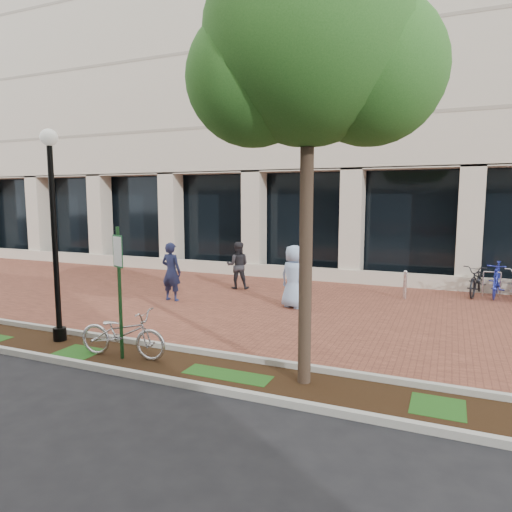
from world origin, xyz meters
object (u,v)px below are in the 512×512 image
at_px(lamppost, 54,224).
at_px(bollard, 405,284).
at_px(parking_sign, 119,277).
at_px(locked_bicycle, 123,333).
at_px(pedestrian_mid, 238,265).
at_px(street_tree, 312,53).
at_px(pedestrian_right, 294,277).
at_px(pedestrian_left, 171,272).

xyz_separation_m(lamppost, bollard, (6.59, 7.43, -2.11)).
xyz_separation_m(parking_sign, locked_bicycle, (-0.04, 0.10, -1.15)).
xyz_separation_m(lamppost, pedestrian_mid, (1.09, 6.85, -1.75)).
height_order(parking_sign, street_tree, street_tree).
xyz_separation_m(lamppost, pedestrian_right, (3.76, 4.94, -1.67)).
relative_size(locked_bicycle, pedestrian_mid, 1.14).
xyz_separation_m(parking_sign, bollard, (4.57, 7.83, -1.17)).
distance_m(parking_sign, pedestrian_left, 5.20).
relative_size(street_tree, locked_bicycle, 3.90).
bearing_deg(street_tree, pedestrian_mid, 123.66).
bearing_deg(parking_sign, pedestrian_right, 93.68).
bearing_deg(locked_bicycle, street_tree, -92.79).
bearing_deg(locked_bicycle, bollard, -37.36).
xyz_separation_m(lamppost, street_tree, (5.69, -0.05, 2.81)).
relative_size(parking_sign, street_tree, 0.36).
height_order(lamppost, street_tree, street_tree).
bearing_deg(street_tree, locked_bicycle, -176.21).
relative_size(lamppost, pedestrian_mid, 2.78).
relative_size(lamppost, pedestrian_left, 2.53).
distance_m(parking_sign, bollard, 9.14).
relative_size(parking_sign, bollard, 2.85).
distance_m(street_tree, pedestrian_mid, 9.47).
xyz_separation_m(locked_bicycle, pedestrian_left, (-1.96, 4.65, 0.41)).
height_order(lamppost, pedestrian_mid, lamppost).
relative_size(street_tree, pedestrian_right, 4.01).
xyz_separation_m(pedestrian_mid, bollard, (5.50, 0.58, -0.36)).
bearing_deg(lamppost, pedestrian_right, 52.75).
relative_size(street_tree, bollard, 7.98).
relative_size(pedestrian_mid, pedestrian_right, 0.91).
xyz_separation_m(street_tree, locked_bicycle, (-3.70, -0.25, -4.90)).
distance_m(locked_bicycle, pedestrian_left, 5.06).
height_order(street_tree, locked_bicycle, street_tree).
bearing_deg(lamppost, parking_sign, -11.03).
relative_size(parking_sign, pedestrian_left, 1.44).
relative_size(pedestrian_left, bollard, 1.98).
bearing_deg(parking_sign, bollard, 81.45).
xyz_separation_m(locked_bicycle, bollard, (4.61, 7.73, -0.03)).
bearing_deg(parking_sign, street_tree, 27.03).
bearing_deg(pedestrian_mid, parking_sign, 77.10).
relative_size(lamppost, locked_bicycle, 2.45).
bearing_deg(pedestrian_mid, bollard, 165.85).
height_order(parking_sign, pedestrian_right, parking_sign).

